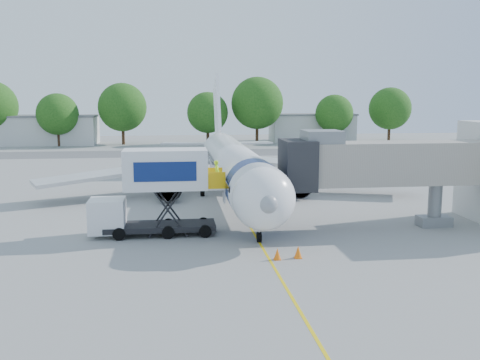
{
  "coord_description": "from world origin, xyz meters",
  "views": [
    {
      "loc": [
        -5.07,
        -40.67,
        8.85
      ],
      "look_at": [
        -0.66,
        -5.4,
        3.2
      ],
      "focal_mm": 40.0,
      "sensor_mm": 36.0,
      "label": 1
    }
  ],
  "objects": [
    {
      "name": "tree_b",
      "position": [
        -25.01,
        56.17,
        5.59
      ],
      "size": [
        7.23,
        7.23,
        9.22
      ],
      "color": "#382314",
      "rests_on": "ground"
    },
    {
      "name": "tree_f",
      "position": [
        24.99,
        57.15,
        5.46
      ],
      "size": [
        7.06,
        7.06,
        9.0
      ],
      "color": "#382314",
      "rests_on": "ground"
    },
    {
      "name": "taxiway_strip",
      "position": [
        0.0,
        42.0,
        0.0
      ],
      "size": [
        120.0,
        10.0,
        0.01
      ],
      "primitive_type": "cube",
      "color": "#59595B",
      "rests_on": "ground"
    },
    {
      "name": "tree_d",
      "position": [
        1.18,
        56.55,
        5.75
      ],
      "size": [
        7.43,
        7.43,
        9.47
      ],
      "color": "#382314",
      "rests_on": "ground"
    },
    {
      "name": "safety_cone_b",
      "position": [
        0.42,
        -13.12,
        0.31
      ],
      "size": [
        0.41,
        0.41,
        0.65
      ],
      "color": "orange",
      "rests_on": "ground"
    },
    {
      "name": "ground",
      "position": [
        0.0,
        0.0,
        0.0
      ],
      "size": [
        160.0,
        160.0,
        0.0
      ],
      "primitive_type": "plane",
      "color": "gray",
      "rests_on": "ground"
    },
    {
      "name": "ground_tug",
      "position": [
        -2.28,
        -18.4,
        0.81
      ],
      "size": [
        4.27,
        3.06,
        1.54
      ],
      "rotation": [
        0.0,
        0.0,
        0.31
      ],
      "color": "silver",
      "rests_on": "ground"
    },
    {
      "name": "jet_bridge",
      "position": [
        7.99,
        -7.0,
        4.34
      ],
      "size": [
        13.9,
        3.2,
        6.6
      ],
      "color": "#A1988A",
      "rests_on": "ground"
    },
    {
      "name": "outbuilding_right",
      "position": [
        22.0,
        62.0,
        2.66
      ],
      "size": [
        16.4,
        7.4,
        5.3
      ],
      "color": "beige",
      "rests_on": "ground"
    },
    {
      "name": "catering_hiloader",
      "position": [
        -6.27,
        -7.0,
        2.76
      ],
      "size": [
        8.5,
        2.44,
        5.5
      ],
      "color": "black",
      "rests_on": "ground"
    },
    {
      "name": "tree_g",
      "position": [
        36.82,
        59.45,
        6.31
      ],
      "size": [
        8.15,
        8.15,
        10.39
      ],
      "color": "#382314",
      "rests_on": "ground"
    },
    {
      "name": "tree_e",
      "position": [
        10.38,
        57.45,
        7.43
      ],
      "size": [
        9.59,
        9.59,
        12.23
      ],
      "color": "#382314",
      "rests_on": "ground"
    },
    {
      "name": "outbuilding_left",
      "position": [
        -28.0,
        60.0,
        2.66
      ],
      "size": [
        18.4,
        8.4,
        5.3
      ],
      "color": "beige",
      "rests_on": "ground"
    },
    {
      "name": "tree_c",
      "position": [
        -14.07,
        58.03,
        6.72
      ],
      "size": [
        8.68,
        8.68,
        11.07
      ],
      "color": "#382314",
      "rests_on": "ground"
    },
    {
      "name": "safety_cone_a",
      "position": [
        1.61,
        -12.97,
        0.33
      ],
      "size": [
        0.44,
        0.44,
        0.69
      ],
      "color": "orange",
      "rests_on": "ground"
    },
    {
      "name": "guidance_line",
      "position": [
        0.0,
        0.0,
        0.01
      ],
      "size": [
        0.15,
        70.0,
        0.01
      ],
      "primitive_type": "cube",
      "color": "yellow",
      "rests_on": "ground"
    },
    {
      "name": "aircraft",
      "position": [
        0.0,
        4.12,
        2.95
      ],
      "size": [
        34.17,
        37.73,
        11.35
      ],
      "color": "white",
      "rests_on": "ground"
    }
  ]
}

